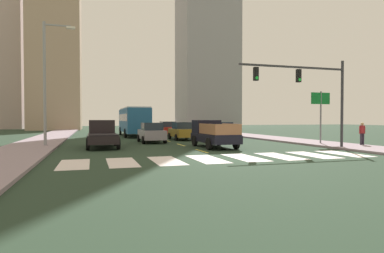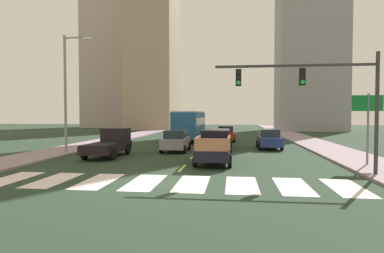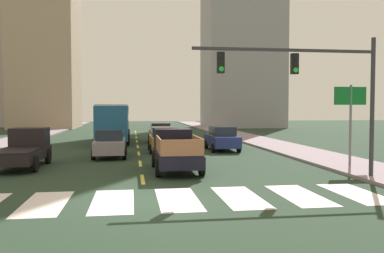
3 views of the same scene
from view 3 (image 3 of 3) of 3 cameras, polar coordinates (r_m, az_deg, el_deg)
name	(u,v)px [view 3 (image 3 of 3)]	position (r m, az deg, el deg)	size (l,w,h in m)	color
ground_plane	(146,200)	(13.85, -6.45, -10.14)	(160.00, 160.00, 0.00)	#233626
sidewalk_right	(274,145)	(33.60, 11.36, -2.51)	(3.67, 110.00, 0.15)	gray
crosswalk_stripe_2	(45,203)	(14.12, -19.76, -10.01)	(1.35, 3.60, 0.01)	silver
crosswalk_stripe_3	(113,201)	(13.86, -10.94, -10.14)	(1.35, 3.60, 0.01)	silver
crosswalk_stripe_4	(178,199)	(13.92, -1.99, -10.04)	(1.35, 3.60, 0.01)	silver
crosswalk_stripe_5	(240,197)	(14.31, 6.66, -9.70)	(1.35, 3.60, 0.01)	silver
crosswalk_stripe_6	(299,195)	(15.00, 14.67, -9.20)	(1.35, 3.60, 0.01)	silver
crosswalk_stripe_7	(356,193)	(15.94, 21.83, -8.60)	(1.35, 3.60, 0.01)	silver
lane_dash_0	(143,179)	(17.77, -6.88, -7.28)	(0.16, 2.40, 0.01)	yellow
lane_dash_1	(140,163)	(22.71, -7.21, -5.12)	(0.16, 2.40, 0.01)	yellow
lane_dash_2	(139,153)	(27.67, -7.42, -3.73)	(0.16, 2.40, 0.01)	yellow
lane_dash_3	(138,146)	(32.65, -7.56, -2.76)	(0.16, 2.40, 0.01)	yellow
lane_dash_4	(137,141)	(37.63, -7.67, -2.05)	(0.16, 2.40, 0.01)	yellow
lane_dash_5	(136,137)	(42.61, -7.75, -1.50)	(0.16, 2.40, 0.01)	yellow
lane_dash_6	(136,134)	(47.60, -7.81, -1.07)	(0.16, 2.40, 0.01)	yellow
lane_dash_7	(135,132)	(52.59, -7.86, -0.72)	(0.16, 2.40, 0.01)	yellow
pickup_stakebed	(175,151)	(20.21, -2.35, -3.39)	(2.18, 5.20, 1.96)	black
pickup_dark	(24,149)	(22.99, -22.28, -2.90)	(2.18, 5.20, 1.96)	black
city_bus	(114,120)	(36.47, -10.82, 0.85)	(2.72, 10.80, 3.32)	#1F5889
sedan_near_right	(163,139)	(28.59, -4.02, -1.78)	(2.02, 4.40, 1.72)	olive
sedan_far	(222,138)	(29.38, 4.17, -1.66)	(2.02, 4.40, 1.72)	navy
sedan_mid	(110,143)	(25.82, -11.30, -2.30)	(2.02, 4.40, 1.72)	gray
sedan_near_left	(160,133)	(36.29, -4.44, -0.85)	(2.02, 4.40, 1.72)	red
traffic_signal_gantry	(318,81)	(17.82, 17.13, 6.04)	(7.81, 0.27, 6.00)	#2D2D33
direction_sign_green	(350,108)	(22.06, 21.13, 2.40)	(1.70, 0.12, 4.20)	slate
block_mid_left	(46,30)	(66.96, -19.63, 12.53)	(8.96, 12.00, 29.50)	tan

